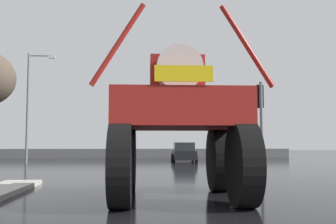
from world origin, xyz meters
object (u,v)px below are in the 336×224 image
object	(u,v)px
oversize_sprayer	(177,122)
sedan_ahead	(184,153)
traffic_signal_near_right	(260,109)
streetlight_far_left	(30,101)

from	to	relation	value
oversize_sprayer	sedan_ahead	size ratio (longest dim) A/B	1.23
sedan_ahead	traffic_signal_near_right	size ratio (longest dim) A/B	1.13
sedan_ahead	traffic_signal_near_right	distance (m)	17.27
oversize_sprayer	streetlight_far_left	xyz separation A→B (m)	(-9.10, 19.72, 2.57)
traffic_signal_near_right	sedan_ahead	bearing A→B (deg)	92.75
oversize_sprayer	traffic_signal_near_right	xyz separation A→B (m)	(3.44, 3.74, 0.69)
traffic_signal_near_right	streetlight_far_left	world-z (taller)	streetlight_far_left
oversize_sprayer	sedan_ahead	distance (m)	21.08
oversize_sprayer	streetlight_far_left	world-z (taller)	streetlight_far_left
oversize_sprayer	traffic_signal_near_right	size ratio (longest dim) A/B	1.38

